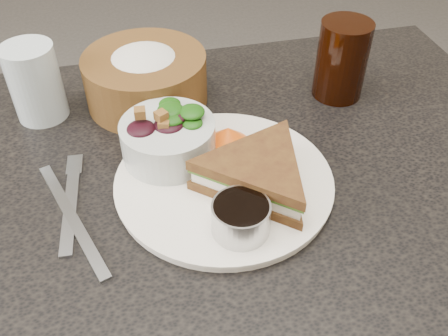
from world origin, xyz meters
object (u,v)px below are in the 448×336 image
dining_table (209,334)px  salad_bowl (168,134)px  sandwich (258,173)px  water_glass (35,82)px  cola_glass (342,56)px  bread_basket (145,71)px  dressing_ramekin (241,218)px  dinner_plate (224,182)px

dining_table → salad_bowl: bearing=121.7°
sandwich → water_glass: (-0.27, 0.24, 0.02)m
dining_table → cola_glass: 0.53m
dining_table → water_glass: water_glass is taller
sandwich → salad_bowl: salad_bowl is taller
sandwich → bread_basket: size_ratio=0.95×
dining_table → sandwich: sandwich is taller
salad_bowl → bread_basket: size_ratio=0.67×
sandwich → water_glass: size_ratio=1.55×
dressing_ramekin → water_glass: size_ratio=0.59×
sandwich → dressing_ramekin: bearing=-80.9°
sandwich → cola_glass: bearing=86.2°
water_glass → cola_glass: bearing=-6.1°
salad_bowl → cola_glass: cola_glass is taller
sandwich → water_glass: bearing=178.9°
dining_table → dressing_ramekin: size_ratio=14.82×
dining_table → dinner_plate: 0.38m
salad_bowl → water_glass: size_ratio=1.09×
sandwich → dressing_ramekin: size_ratio=2.63×
dining_table → dinner_plate: (0.03, -0.01, 0.38)m
bread_basket → dressing_ramekin: bearing=-76.9°
dinner_plate → water_glass: size_ratio=2.42×
water_glass → dressing_ramekin: bearing=-52.8°
dinner_plate → sandwich: sandwich is taller
dinner_plate → salad_bowl: 0.10m
sandwich → dressing_ramekin: sandwich is taller
salad_bowl → cola_glass: size_ratio=0.93×
bread_basket → cola_glass: 0.30m
cola_glass → water_glass: size_ratio=1.17×
dinner_plate → cola_glass: 0.29m
dinner_plate → bread_basket: (-0.07, 0.22, 0.05)m
cola_glass → water_glass: (-0.46, 0.05, -0.01)m
sandwich → bread_basket: bearing=155.1°
dining_table → salad_bowl: size_ratio=7.98×
sandwich → cola_glass: cola_glass is taller
dressing_ramekin → cola_glass: cola_glass is taller
dining_table → dressing_ramekin: dressing_ramekin is taller
cola_glass → dinner_plate: bearing=-143.6°
dinner_plate → water_glass: (-0.23, 0.22, 0.05)m
water_glass → salad_bowl: bearing=-41.8°
dining_table → water_glass: (-0.21, 0.21, 0.43)m
dinner_plate → dining_table: bearing=168.0°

